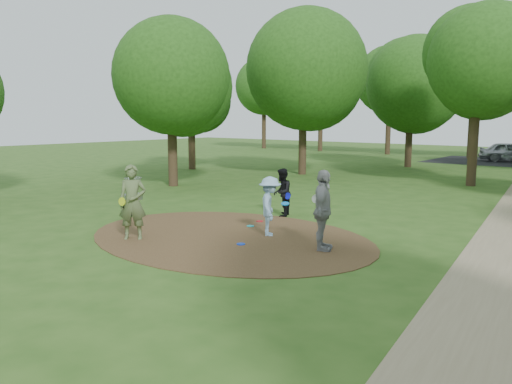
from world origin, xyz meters
The scene contains 13 objects.
ground centered at (0.00, 0.00, 0.00)m, with size 100.00×100.00×0.00m, color #2D5119.
dirt_clearing centered at (0.00, 0.00, 0.01)m, with size 8.40×8.40×0.02m, color #47301C.
footpath centered at (6.50, 2.00, 0.01)m, with size 2.00×40.00×0.01m, color #8C7A5B.
player_observer_with_disc centered at (-1.78, -1.78, 1.00)m, with size 0.86×0.84×2.00m.
player_throwing_with_disc centered at (0.78, 0.84, 0.82)m, with size 1.23×1.21×1.64m.
player_walking_with_disc centered at (-0.59, 3.27, 0.79)m, with size 0.87×0.95×1.58m.
player_waiting_with_disc centered at (2.72, 0.41, 0.99)m, with size 0.91×1.26×1.98m.
disc_ground_cyan centered at (-0.34, 1.35, 0.03)m, with size 0.22×0.22×0.02m, color #19BAC8.
disc_ground_blue centered at (0.85, -0.44, 0.03)m, with size 0.22×0.22×0.02m, color #0B32C8.
disc_ground_red centered at (-0.56, 2.07, 0.03)m, with size 0.22×0.22×0.02m, color red.
car_left centered at (0.32, 30.53, 0.73)m, with size 1.73×4.30×1.47m, color #9C9DA3.
disc_golf_basket centered at (-4.50, 0.30, 0.87)m, with size 0.63×0.63×1.54m.
tree_ring centered at (0.95, 10.28, 5.18)m, with size 36.86×45.02×8.96m.
Camera 1 is at (8.95, -9.79, 3.21)m, focal length 35.00 mm.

